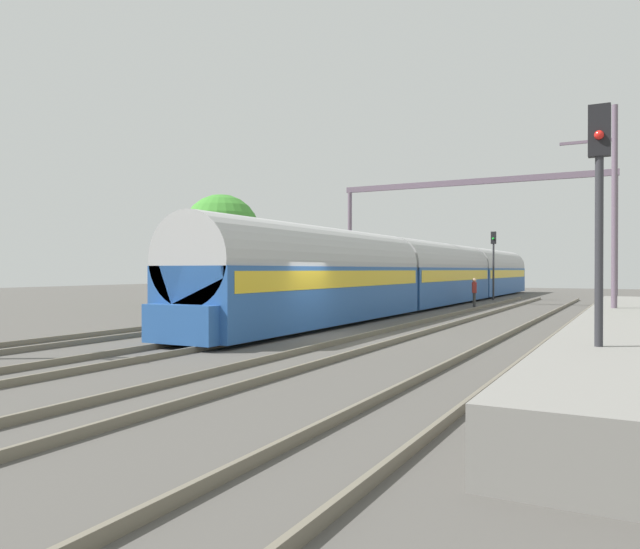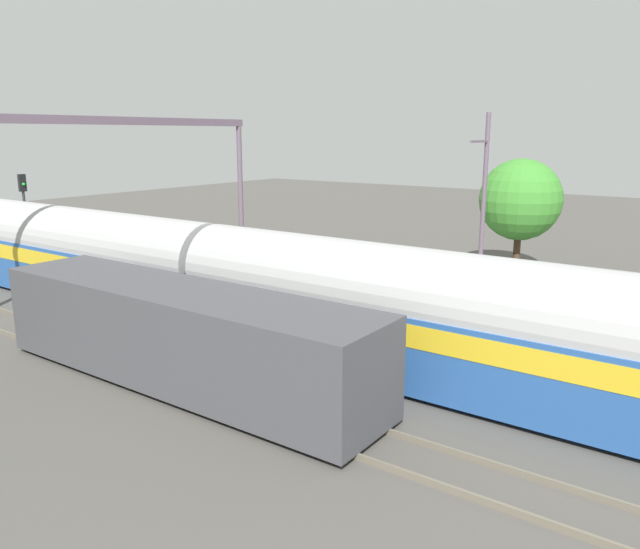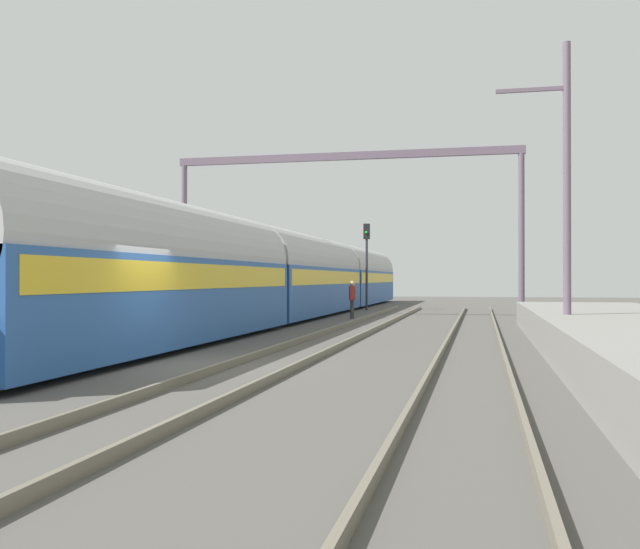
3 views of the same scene
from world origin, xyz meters
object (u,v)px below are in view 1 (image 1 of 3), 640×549
object	(u,v)px
railway_signal_far	(493,256)
catenary_gantry	(469,210)
freight_car	(296,285)
railway_signal_near	(599,211)
passenger_train	(438,274)
person_crossing	(474,290)

from	to	relation	value
railway_signal_far	catenary_gantry	xyz separation A→B (m)	(0.14, -7.78, 2.69)
railway_signal_far	catenary_gantry	size ratio (longest dim) A/B	0.30
railway_signal_far	catenary_gantry	distance (m)	8.24
freight_car	railway_signal_near	bearing A→B (deg)	-45.50
catenary_gantry	railway_signal_near	bearing A→B (deg)	-71.44
freight_car	railway_signal_far	bearing A→B (deg)	72.03
passenger_train	railway_signal_far	xyz separation A→B (m)	(1.92, 7.60, 1.25)
railway_signal_near	catenary_gantry	size ratio (longest dim) A/B	0.31
passenger_train	person_crossing	distance (m)	3.08
person_crossing	catenary_gantry	bearing A→B (deg)	-171.66
railway_signal_far	person_crossing	bearing A→B (deg)	-85.36
catenary_gantry	person_crossing	bearing A→B (deg)	-61.78
freight_car	railway_signal_near	world-z (taller)	railway_signal_near
railway_signal_near	catenary_gantry	distance (m)	27.45
person_crossing	railway_signal_far	world-z (taller)	railway_signal_far
person_crossing	catenary_gantry	size ratio (longest dim) A/B	0.10
person_crossing	catenary_gantry	xyz separation A→B (m)	(-0.58, 1.09, 4.89)
freight_car	railway_signal_far	distance (m)	19.60
passenger_train	railway_signal_far	size ratio (longest dim) A/B	9.75
passenger_train	catenary_gantry	xyz separation A→B (m)	(2.05, -0.19, 3.94)
freight_car	catenary_gantry	size ratio (longest dim) A/B	0.78
railway_signal_near	catenary_gantry	bearing A→B (deg)	108.56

